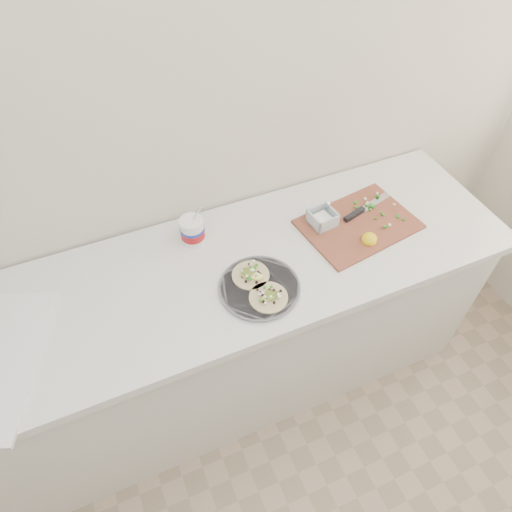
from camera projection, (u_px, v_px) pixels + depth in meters
name	position (u px, v px, depth m)	size (l,w,h in m)	color
counter	(209.00, 338.00, 2.01)	(2.44, 0.66, 0.90)	silver
taco_plate	(259.00, 286.00, 1.61)	(0.29, 0.29, 0.04)	#55555B
tub	(193.00, 229.00, 1.73)	(0.09, 0.09, 0.21)	white
cutboard	(356.00, 221.00, 1.83)	(0.48, 0.37, 0.07)	brown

